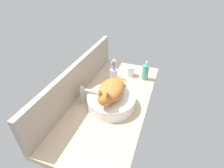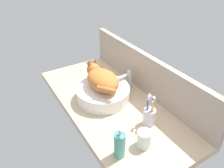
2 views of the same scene
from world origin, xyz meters
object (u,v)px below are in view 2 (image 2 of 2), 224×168
(faucet, at_px, (128,79))
(soap_dispenser, at_px, (120,145))
(toothbrush_cup, at_px, (149,116))
(water_glass, at_px, (144,139))
(sink_basin, at_px, (103,93))
(cat, at_px, (102,79))

(faucet, bearing_deg, soap_dispenser, -38.56)
(toothbrush_cup, distance_m, water_glass, 0.16)
(toothbrush_cup, height_order, water_glass, toothbrush_cup)
(sink_basin, height_order, toothbrush_cup, toothbrush_cup)
(cat, xyz_separation_m, water_glass, (0.45, -0.02, -0.10))
(cat, relative_size, toothbrush_cup, 1.73)
(cat, xyz_separation_m, toothbrush_cup, (0.34, 0.10, -0.09))
(cat, bearing_deg, water_glass, -2.44)
(soap_dispenser, relative_size, toothbrush_cup, 0.89)
(sink_basin, height_order, cat, cat)
(sink_basin, distance_m, faucet, 0.20)
(cat, relative_size, soap_dispenser, 1.95)
(cat, bearing_deg, sink_basin, 3.78)
(cat, xyz_separation_m, faucet, (-0.01, 0.20, -0.07))
(faucet, relative_size, soap_dispenser, 0.82)
(sink_basin, relative_size, cat, 1.03)
(sink_basin, relative_size, toothbrush_cup, 1.78)
(faucet, distance_m, soap_dispenser, 0.57)
(cat, xyz_separation_m, soap_dispenser, (0.44, -0.15, -0.07))
(faucet, bearing_deg, cat, -88.09)
(cat, height_order, toothbrush_cup, cat)
(soap_dispenser, height_order, water_glass, soap_dispenser)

